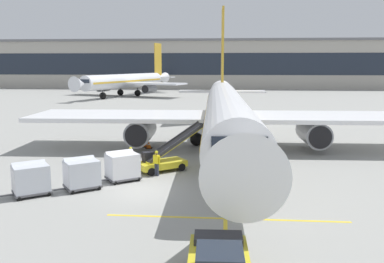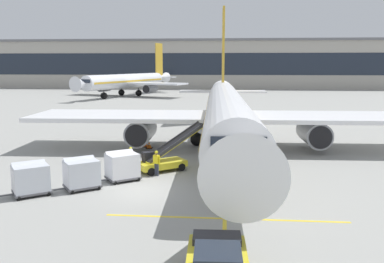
{
  "view_description": "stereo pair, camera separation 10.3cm",
  "coord_description": "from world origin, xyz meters",
  "px_view_note": "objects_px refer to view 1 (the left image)",
  "views": [
    {
      "loc": [
        4.82,
        -23.14,
        7.52
      ],
      "look_at": [
        2.47,
        5.88,
        2.69
      ],
      "focal_mm": 38.22,
      "sensor_mm": 36.0,
      "label": 1
    },
    {
      "loc": [
        4.92,
        -23.14,
        7.52
      ],
      "look_at": [
        2.47,
        5.88,
        2.69
      ],
      "focal_mm": 38.22,
      "sensor_mm": 36.0,
      "label": 2
    }
  ],
  "objects_px": {
    "belt_loader": "(164,158)",
    "safety_cone_engine_keepout": "(149,145)",
    "baggage_cart_third": "(31,178)",
    "ground_crew_by_carts": "(131,157)",
    "safety_cone_wingtip": "(145,143)",
    "baggage_cart_second": "(82,173)",
    "ground_crew_by_loader": "(157,161)",
    "parked_airplane": "(226,111)",
    "distant_airplane": "(127,81)",
    "safety_cone_nose_mark": "(126,157)",
    "baggage_cart_lead": "(122,165)"
  },
  "relations": [
    {
      "from": "baggage_cart_second",
      "to": "ground_crew_by_carts",
      "type": "relative_size",
      "value": 1.53
    },
    {
      "from": "baggage_cart_third",
      "to": "safety_cone_engine_keepout",
      "type": "xyz_separation_m",
      "value": [
        4.36,
        13.58,
        -0.68
      ]
    },
    {
      "from": "parked_airplane",
      "to": "baggage_cart_second",
      "type": "bearing_deg",
      "value": -123.91
    },
    {
      "from": "ground_crew_by_carts",
      "to": "safety_cone_engine_keepout",
      "type": "height_order",
      "value": "ground_crew_by_carts"
    },
    {
      "from": "parked_airplane",
      "to": "baggage_cart_second",
      "type": "height_order",
      "value": "parked_airplane"
    },
    {
      "from": "baggage_cart_third",
      "to": "parked_airplane",
      "type": "bearing_deg",
      "value": 51.84
    },
    {
      "from": "belt_loader",
      "to": "safety_cone_nose_mark",
      "type": "distance_m",
      "value": 4.45
    },
    {
      "from": "baggage_cart_third",
      "to": "safety_cone_wingtip",
      "type": "xyz_separation_m",
      "value": [
        3.83,
        14.29,
        -0.63
      ]
    },
    {
      "from": "belt_loader",
      "to": "safety_cone_engine_keepout",
      "type": "relative_size",
      "value": 7.54
    },
    {
      "from": "baggage_cart_third",
      "to": "safety_cone_nose_mark",
      "type": "xyz_separation_m",
      "value": [
        3.46,
        8.83,
        -0.68
      ]
    },
    {
      "from": "belt_loader",
      "to": "distant_airplane",
      "type": "height_order",
      "value": "distant_airplane"
    },
    {
      "from": "safety_cone_wingtip",
      "to": "safety_cone_nose_mark",
      "type": "relative_size",
      "value": 1.16
    },
    {
      "from": "baggage_cart_second",
      "to": "safety_cone_engine_keepout",
      "type": "xyz_separation_m",
      "value": [
        1.83,
        12.23,
        -0.68
      ]
    },
    {
      "from": "parked_airplane",
      "to": "safety_cone_wingtip",
      "type": "height_order",
      "value": "parked_airplane"
    },
    {
      "from": "baggage_cart_lead",
      "to": "baggage_cart_second",
      "type": "relative_size",
      "value": 1.0
    },
    {
      "from": "safety_cone_nose_mark",
      "to": "distant_airplane",
      "type": "bearing_deg",
      "value": 103.47
    },
    {
      "from": "safety_cone_wingtip",
      "to": "distant_airplane",
      "type": "relative_size",
      "value": 0.02
    },
    {
      "from": "belt_loader",
      "to": "baggage_cart_lead",
      "type": "xyz_separation_m",
      "value": [
        -2.37,
        -2.67,
        0.09
      ]
    },
    {
      "from": "baggage_cart_third",
      "to": "ground_crew_by_carts",
      "type": "bearing_deg",
      "value": 51.6
    },
    {
      "from": "ground_crew_by_loader",
      "to": "safety_cone_engine_keepout",
      "type": "bearing_deg",
      "value": 103.91
    },
    {
      "from": "baggage_cart_lead",
      "to": "ground_crew_by_carts",
      "type": "bearing_deg",
      "value": 89.31
    },
    {
      "from": "baggage_cart_third",
      "to": "ground_crew_by_loader",
      "type": "relative_size",
      "value": 1.53
    },
    {
      "from": "baggage_cart_third",
      "to": "safety_cone_engine_keepout",
      "type": "height_order",
      "value": "baggage_cart_third"
    },
    {
      "from": "baggage_cart_third",
      "to": "safety_cone_wingtip",
      "type": "distance_m",
      "value": 14.81
    },
    {
      "from": "safety_cone_nose_mark",
      "to": "baggage_cart_lead",
      "type": "bearing_deg",
      "value": -78.88
    },
    {
      "from": "ground_crew_by_carts",
      "to": "ground_crew_by_loader",
      "type": "bearing_deg",
      "value": -28.32
    },
    {
      "from": "baggage_cart_third",
      "to": "distant_airplane",
      "type": "height_order",
      "value": "distant_airplane"
    },
    {
      "from": "parked_airplane",
      "to": "ground_crew_by_loader",
      "type": "height_order",
      "value": "parked_airplane"
    },
    {
      "from": "safety_cone_engine_keepout",
      "to": "belt_loader",
      "type": "bearing_deg",
      "value": -71.34
    },
    {
      "from": "baggage_cart_second",
      "to": "distant_airplane",
      "type": "distance_m",
      "value": 72.83
    },
    {
      "from": "parked_airplane",
      "to": "ground_crew_by_carts",
      "type": "height_order",
      "value": "parked_airplane"
    },
    {
      "from": "belt_loader",
      "to": "safety_cone_engine_keepout",
      "type": "bearing_deg",
      "value": 108.66
    },
    {
      "from": "safety_cone_engine_keepout",
      "to": "safety_cone_wingtip",
      "type": "relative_size",
      "value": 0.85
    },
    {
      "from": "baggage_cart_third",
      "to": "distant_airplane",
      "type": "bearing_deg",
      "value": 99.25
    },
    {
      "from": "baggage_cart_second",
      "to": "safety_cone_engine_keepout",
      "type": "bearing_deg",
      "value": 81.5
    },
    {
      "from": "safety_cone_nose_mark",
      "to": "distant_airplane",
      "type": "distance_m",
      "value": 65.75
    },
    {
      "from": "safety_cone_nose_mark",
      "to": "ground_crew_by_carts",
      "type": "bearing_deg",
      "value": -70.46
    },
    {
      "from": "baggage_cart_third",
      "to": "safety_cone_nose_mark",
      "type": "relative_size",
      "value": 4.03
    },
    {
      "from": "belt_loader",
      "to": "baggage_cart_second",
      "type": "relative_size",
      "value": 1.83
    },
    {
      "from": "ground_crew_by_carts",
      "to": "safety_cone_engine_keepout",
      "type": "distance_m",
      "value": 7.86
    },
    {
      "from": "safety_cone_engine_keepout",
      "to": "safety_cone_wingtip",
      "type": "distance_m",
      "value": 0.89
    },
    {
      "from": "baggage_cart_lead",
      "to": "baggage_cart_third",
      "type": "relative_size",
      "value": 1.0
    },
    {
      "from": "parked_airplane",
      "to": "baggage_cart_third",
      "type": "bearing_deg",
      "value": -128.16
    },
    {
      "from": "parked_airplane",
      "to": "baggage_cart_lead",
      "type": "distance_m",
      "value": 13.06
    },
    {
      "from": "baggage_cart_second",
      "to": "ground_crew_by_loader",
      "type": "distance_m",
      "value": 5.22
    },
    {
      "from": "ground_crew_by_carts",
      "to": "safety_cone_nose_mark",
      "type": "relative_size",
      "value": 2.63
    },
    {
      "from": "parked_airplane",
      "to": "safety_cone_nose_mark",
      "type": "xyz_separation_m",
      "value": [
        -7.81,
        -5.5,
        -3.01
      ]
    },
    {
      "from": "belt_loader",
      "to": "baggage_cart_third",
      "type": "distance_m",
      "value": 9.19
    },
    {
      "from": "ground_crew_by_carts",
      "to": "safety_cone_nose_mark",
      "type": "xyz_separation_m",
      "value": [
        -1.1,
        3.09,
        -0.68
      ]
    },
    {
      "from": "ground_crew_by_carts",
      "to": "distant_airplane",
      "type": "xyz_separation_m",
      "value": [
        -16.39,
        66.96,
        2.5
      ]
    }
  ]
}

